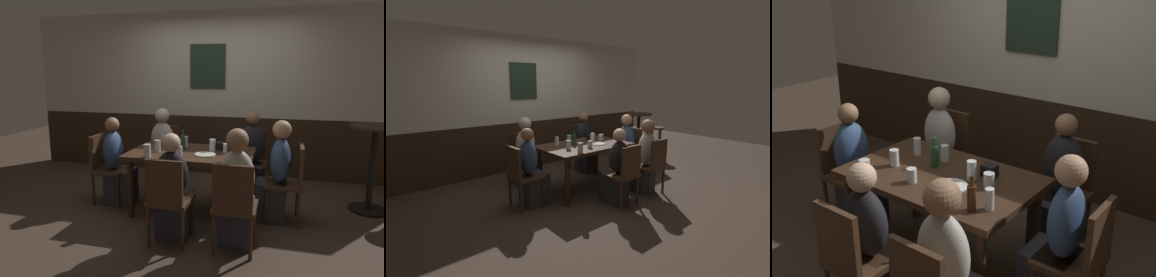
# 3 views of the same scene
# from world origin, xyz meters

# --- Properties ---
(ground_plane) EXTENTS (12.00, 12.00, 0.00)m
(ground_plane) POSITION_xyz_m (0.00, 0.00, 0.00)
(ground_plane) COLOR #423328
(wall_back) EXTENTS (6.40, 0.13, 2.60)m
(wall_back) POSITION_xyz_m (-0.00, 1.65, 1.30)
(wall_back) COLOR #332316
(wall_back) RESTS_ON ground_plane
(dining_table) EXTENTS (1.45, 0.90, 0.74)m
(dining_table) POSITION_xyz_m (0.00, 0.00, 0.65)
(dining_table) COLOR #382316
(dining_table) RESTS_ON ground_plane
(chair_left_far) EXTENTS (0.40, 0.40, 0.88)m
(chair_left_far) POSITION_xyz_m (-0.64, 0.87, 0.50)
(chair_left_far) COLOR #422B1C
(chair_left_far) RESTS_ON ground_plane
(chair_head_west) EXTENTS (0.40, 0.40, 0.88)m
(chair_head_west) POSITION_xyz_m (-1.14, 0.00, 0.50)
(chair_head_west) COLOR #422B1C
(chair_head_west) RESTS_ON ground_plane
(chair_right_far) EXTENTS (0.40, 0.40, 0.88)m
(chair_right_far) POSITION_xyz_m (0.64, 0.87, 0.50)
(chair_right_far) COLOR #422B1C
(chair_right_far) RESTS_ON ground_plane
(chair_mid_near) EXTENTS (0.40, 0.40, 0.88)m
(chair_mid_near) POSITION_xyz_m (0.00, -0.87, 0.50)
(chair_mid_near) COLOR #422B1C
(chair_mid_near) RESTS_ON ground_plane
(chair_right_near) EXTENTS (0.40, 0.40, 0.88)m
(chair_right_near) POSITION_xyz_m (0.64, -0.87, 0.50)
(chair_right_near) COLOR #422B1C
(chair_right_near) RESTS_ON ground_plane
(chair_head_east) EXTENTS (0.40, 0.40, 0.88)m
(chair_head_east) POSITION_xyz_m (1.14, 0.00, 0.50)
(chair_head_east) COLOR #422B1C
(chair_head_east) RESTS_ON ground_plane
(person_left_far) EXTENTS (0.34, 0.37, 1.16)m
(person_left_far) POSITION_xyz_m (-0.64, 0.71, 0.49)
(person_left_far) COLOR #2D2D38
(person_left_far) RESTS_ON ground_plane
(person_head_west) EXTENTS (0.37, 0.34, 1.11)m
(person_head_west) POSITION_xyz_m (-0.98, 0.00, 0.46)
(person_head_west) COLOR #2D2D38
(person_head_west) RESTS_ON ground_plane
(person_right_far) EXTENTS (0.34, 0.37, 1.15)m
(person_right_far) POSITION_xyz_m (0.64, 0.70, 0.48)
(person_right_far) COLOR #2D2D38
(person_right_far) RESTS_ON ground_plane
(person_mid_near) EXTENTS (0.34, 0.37, 1.09)m
(person_mid_near) POSITION_xyz_m (0.00, -0.70, 0.46)
(person_mid_near) COLOR #2D2D38
(person_mid_near) RESTS_ON ground_plane
(person_right_near) EXTENTS (0.34, 0.37, 1.17)m
(person_right_near) POSITION_xyz_m (0.64, -0.71, 0.50)
(person_right_near) COLOR #2D2D38
(person_right_near) RESTS_ON ground_plane
(person_head_east) EXTENTS (0.37, 0.34, 1.15)m
(person_head_east) POSITION_xyz_m (0.98, 0.00, 0.49)
(person_head_east) COLOR #2D2D38
(person_head_east) RESTS_ON ground_plane
(pint_glass_amber) EXTENTS (0.08, 0.08, 0.15)m
(pint_glass_amber) POSITION_xyz_m (-0.40, -0.38, 0.80)
(pint_glass_amber) COLOR silver
(pint_glass_amber) RESTS_ON dining_table
(pint_glass_pale) EXTENTS (0.07, 0.07, 0.11)m
(pint_glass_pale) POSITION_xyz_m (-0.08, -0.23, 0.79)
(pint_glass_pale) COLOR silver
(pint_glass_pale) RESTS_ON dining_table
(highball_clear) EXTENTS (0.07, 0.07, 0.13)m
(highball_clear) POSITION_xyz_m (-0.39, -0.10, 0.80)
(highball_clear) COLOR silver
(highball_clear) RESTS_ON dining_table
(beer_glass_tall) EXTENTS (0.08, 0.08, 0.11)m
(beer_glass_tall) POSITION_xyz_m (0.41, 0.03, 0.79)
(beer_glass_tall) COLOR silver
(beer_glass_tall) RESTS_ON dining_table
(tumbler_water) EXTENTS (0.07, 0.07, 0.14)m
(tumbler_water) POSITION_xyz_m (-0.14, 0.21, 0.80)
(tumbler_water) COLOR silver
(tumbler_water) RESTS_ON dining_table
(beer_glass_half) EXTENTS (0.07, 0.07, 0.15)m
(beer_glass_half) POSITION_xyz_m (0.24, 0.06, 0.81)
(beer_glass_half) COLOR silver
(beer_glass_half) RESTS_ON dining_table
(pint_glass_stout) EXTENTS (0.06, 0.06, 0.15)m
(pint_glass_stout) POSITION_xyz_m (0.59, -0.22, 0.80)
(pint_glass_stout) COLOR silver
(pint_glass_stout) RESTS_ON dining_table
(tumbler_short) EXTENTS (0.06, 0.06, 0.14)m
(tumbler_short) POSITION_xyz_m (-0.40, 0.18, 0.80)
(tumbler_short) COLOR silver
(tumbler_short) RESTS_ON dining_table
(beer_bottle_green) EXTENTS (0.06, 0.06, 0.24)m
(beer_bottle_green) POSITION_xyz_m (-0.13, 0.09, 0.83)
(beer_bottle_green) COLOR #194723
(beer_bottle_green) RESTS_ON dining_table
(beer_bottle_brown) EXTENTS (0.06, 0.06, 0.24)m
(beer_bottle_brown) POSITION_xyz_m (0.50, -0.30, 0.83)
(beer_bottle_brown) COLOR #42230F
(beer_bottle_brown) RESTS_ON dining_table
(plate_white_large) EXTENTS (0.24, 0.24, 0.01)m
(plate_white_large) POSITION_xyz_m (0.19, -0.12, 0.75)
(plate_white_large) COLOR white
(plate_white_large) RESTS_ON dining_table
(condiment_caddy) EXTENTS (0.11, 0.09, 0.09)m
(condiment_caddy) POSITION_xyz_m (0.31, 0.19, 0.79)
(condiment_caddy) COLOR black
(condiment_caddy) RESTS_ON dining_table
(side_bar_table) EXTENTS (0.56, 0.56, 1.05)m
(side_bar_table) POSITION_xyz_m (2.08, 0.55, 0.62)
(side_bar_table) COLOR black
(side_bar_table) RESTS_ON ground_plane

